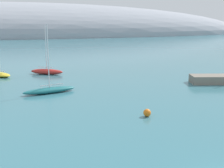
{
  "coord_description": "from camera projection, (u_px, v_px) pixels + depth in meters",
  "views": [
    {
      "loc": [
        -12.53,
        -15.65,
        10.6
      ],
      "look_at": [
        -1.35,
        26.24,
        1.44
      ],
      "focal_mm": 49.48,
      "sensor_mm": 36.0,
      "label": 1
    }
  ],
  "objects": [
    {
      "name": "sailboat_red_end_of_line",
      "position": [
        47.0,
        71.0,
        60.17
      ],
      "size": [
        6.65,
        4.55,
        9.38
      ],
      "rotation": [
        0.0,
        0.0,
        5.81
      ],
      "color": "red",
      "rests_on": "water"
    },
    {
      "name": "distant_ridge",
      "position": [
        2.0,
        36.0,
        199.51
      ],
      "size": [
        352.15,
        88.12,
        42.59
      ],
      "primitive_type": "ellipsoid",
      "color": "#999EA8",
      "rests_on": "ground"
    },
    {
      "name": "mooring_buoy_orange",
      "position": [
        147.0,
        113.0,
        34.11
      ],
      "size": [
        0.86,
        0.86,
        0.86
      ],
      "primitive_type": "sphere",
      "color": "orange",
      "rests_on": "water"
    },
    {
      "name": "sailboat_yellow_mid_mooring",
      "position": [
        0.0,
        74.0,
        57.87
      ],
      "size": [
        5.16,
        5.78,
        9.04
      ],
      "rotation": [
        0.0,
        0.0,
        2.22
      ],
      "color": "yellow",
      "rests_on": "water"
    },
    {
      "name": "sailboat_teal_near_shore",
      "position": [
        50.0,
        90.0,
        44.91
      ],
      "size": [
        7.99,
        3.66,
        9.94
      ],
      "rotation": [
        0.0,
        0.0,
        3.41
      ],
      "color": "#1E6B70",
      "rests_on": "water"
    }
  ]
}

